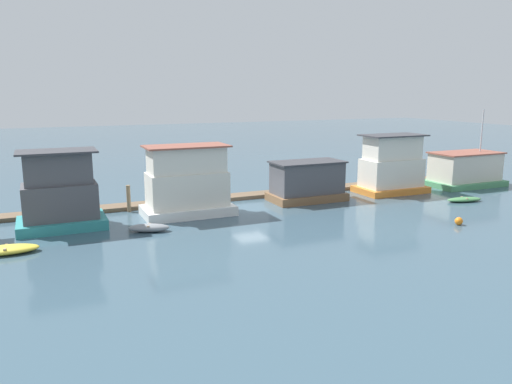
# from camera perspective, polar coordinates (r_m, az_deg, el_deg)

# --- Properties ---
(ground_plane) EXTENTS (200.00, 200.00, 0.00)m
(ground_plane) POSITION_cam_1_polar(r_m,az_deg,el_deg) (39.37, -0.59, -1.73)
(ground_plane) COLOR #385160
(dock_walkway) EXTENTS (59.60, 1.76, 0.30)m
(dock_walkway) POSITION_cam_1_polar(r_m,az_deg,el_deg) (42.45, -2.42, -0.55)
(dock_walkway) COLOR brown
(dock_walkway) RESTS_ON ground_plane
(houseboat_teal) EXTENTS (5.59, 3.77, 5.21)m
(houseboat_teal) POSITION_cam_1_polar(r_m,az_deg,el_deg) (35.44, -21.50, -0.26)
(houseboat_teal) COLOR teal
(houseboat_teal) RESTS_ON ground_plane
(houseboat_white) EXTENTS (6.58, 3.68, 5.15)m
(houseboat_white) POSITION_cam_1_polar(r_m,az_deg,el_deg) (36.86, -7.87, 0.97)
(houseboat_white) COLOR white
(houseboat_white) RESTS_ON ground_plane
(houseboat_brown) EXTENTS (6.23, 3.39, 3.30)m
(houseboat_brown) POSITION_cam_1_polar(r_m,az_deg,el_deg) (41.67, 5.86, 1.17)
(houseboat_brown) COLOR brown
(houseboat_brown) RESTS_ON ground_plane
(houseboat_orange) EXTENTS (6.17, 3.65, 5.20)m
(houseboat_orange) POSITION_cam_1_polar(r_m,az_deg,el_deg) (46.31, 15.24, 2.81)
(houseboat_orange) COLOR orange
(houseboat_orange) RESTS_ON ground_plane
(houseboat_green) EXTENTS (7.26, 4.17, 7.26)m
(houseboat_green) POSITION_cam_1_polar(r_m,az_deg,el_deg) (52.01, 22.76, 2.36)
(houseboat_green) COLOR #4C9360
(houseboat_green) RESTS_ON ground_plane
(dinghy_yellow) EXTENTS (3.55, 1.61, 0.48)m
(dinghy_yellow) POSITION_cam_1_polar(r_m,az_deg,el_deg) (31.54, -26.67, -5.92)
(dinghy_yellow) COLOR yellow
(dinghy_yellow) RESTS_ON ground_plane
(dinghy_grey) EXTENTS (2.83, 1.80, 0.53)m
(dinghy_grey) POSITION_cam_1_polar(r_m,az_deg,el_deg) (33.25, -12.14, -4.02)
(dinghy_grey) COLOR gray
(dinghy_grey) RESTS_ON ground_plane
(dinghy_green) EXTENTS (3.22, 1.58, 0.38)m
(dinghy_green) POSITION_cam_1_polar(r_m,az_deg,el_deg) (44.67, 22.70, -0.79)
(dinghy_green) COLOR #47844C
(dinghy_green) RESTS_ON ground_plane
(mooring_post_far_right) EXTENTS (0.31, 0.31, 1.52)m
(mooring_post_far_right) POSITION_cam_1_polar(r_m,az_deg,el_deg) (43.54, 4.70, 0.54)
(mooring_post_far_right) COLOR #846B4C
(mooring_post_far_right) RESTS_ON ground_plane
(mooring_post_near_right) EXTENTS (0.29, 0.29, 1.30)m
(mooring_post_near_right) POSITION_cam_1_polar(r_m,az_deg,el_deg) (52.99, 20.10, 1.73)
(mooring_post_near_right) COLOR #846B4C
(mooring_post_near_right) RESTS_ON ground_plane
(mooring_post_centre) EXTENTS (0.30, 0.30, 2.04)m
(mooring_post_centre) POSITION_cam_1_polar(r_m,az_deg,el_deg) (38.85, -14.36, -0.73)
(mooring_post_centre) COLOR #846B4C
(mooring_post_centre) RESTS_ON ground_plane
(buoy_orange) EXTENTS (0.54, 0.54, 0.54)m
(buoy_orange) POSITION_cam_1_polar(r_m,az_deg,el_deg) (36.84, 22.17, -3.10)
(buoy_orange) COLOR orange
(buoy_orange) RESTS_ON ground_plane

